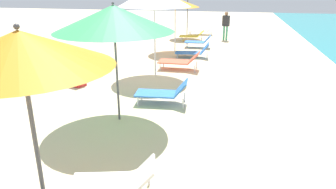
# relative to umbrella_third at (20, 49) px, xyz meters

# --- Properties ---
(umbrella_third) EXTENTS (1.84, 1.84, 2.70)m
(umbrella_third) POSITION_rel_umbrella_third_xyz_m (0.00, 0.00, 0.00)
(umbrella_third) COLOR #4C4C51
(umbrella_third) RESTS_ON ground
(lounger_third_shoreside) EXTENTS (1.37, 0.85, 0.54)m
(lounger_third_shoreside) POSITION_rel_umbrella_third_xyz_m (0.44, 1.08, -2.20)
(lounger_third_shoreside) COLOR white
(lounger_third_shoreside) RESTS_ON ground
(umbrella_fourth) EXTENTS (2.59, 2.59, 2.68)m
(umbrella_fourth) POSITION_rel_umbrella_third_xyz_m (-0.46, 3.73, -0.11)
(umbrella_fourth) COLOR #4C4C51
(umbrella_fourth) RESTS_ON ground
(lounger_fourth_shoreside) EXTENTS (1.41, 0.71, 0.66)m
(lounger_fourth_shoreside) POSITION_rel_umbrella_third_xyz_m (0.34, 4.94, -2.13)
(lounger_fourth_shoreside) COLOR blue
(lounger_fourth_shoreside) RESTS_ON ground
(lounger_fifth_shoreside) EXTENTS (1.50, 0.70, 0.67)m
(lounger_fifth_shoreside) POSITION_rel_umbrella_third_xyz_m (0.21, 8.43, -2.11)
(lounger_fifth_shoreside) COLOR #D8593F
(lounger_fifth_shoreside) RESTS_ON ground
(umbrella_sixth) EXTENTS (2.16, 2.16, 2.46)m
(umbrella_sixth) POSITION_rel_umbrella_third_xyz_m (-0.55, 11.54, -0.24)
(umbrella_sixth) COLOR silver
(umbrella_sixth) RESTS_ON ground
(lounger_sixth_shoreside) EXTENTS (1.27, 0.63, 0.62)m
(lounger_sixth_shoreside) POSITION_rel_umbrella_third_xyz_m (0.43, 12.64, -2.13)
(lounger_sixth_shoreside) COLOR blue
(lounger_sixth_shoreside) RESTS_ON ground
(lounger_sixth_inland) EXTENTS (1.47, 0.70, 0.63)m
(lounger_sixth_inland) POSITION_rel_umbrella_third_xyz_m (0.45, 10.47, -2.18)
(lounger_sixth_inland) COLOR blue
(lounger_sixth_inland) RESTS_ON ground
(lounger_farthest_shoreside) EXTENTS (1.62, 1.01, 0.62)m
(lounger_farthest_shoreside) POSITION_rel_umbrella_third_xyz_m (0.17, 16.70, -2.15)
(lounger_farthest_shoreside) COLOR white
(lounger_farthest_shoreside) RESTS_ON ground
(lounger_farthest_inland) EXTENTS (1.35, 0.64, 0.59)m
(lounger_farthest_inland) POSITION_rel_umbrella_third_xyz_m (-0.11, 14.49, -2.16)
(lounger_farthest_inland) COLOR yellow
(lounger_farthest_inland) RESTS_ON ground
(person_walking_far) EXTENTS (0.42, 0.34, 1.55)m
(person_walking_far) POSITION_rel_umbrella_third_xyz_m (1.66, 15.10, -1.52)
(person_walking_far) COLOR #3F9972
(person_walking_far) RESTS_ON ground
(cooler_box) EXTENTS (0.55, 0.50, 0.38)m
(cooler_box) POSITION_rel_umbrella_third_xyz_m (-2.61, 5.87, -2.26)
(cooler_box) COLOR red
(cooler_box) RESTS_ON ground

